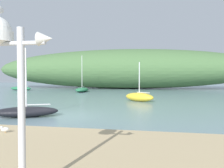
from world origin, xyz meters
name	(u,v)px	position (x,y,z in m)	size (l,w,h in m)	color
ground_plane	(59,116)	(0.00, 0.00, 0.00)	(120.00, 120.00, 0.00)	gray
distant_hill	(123,69)	(-1.25, 29.51, 3.32)	(46.03, 10.17, 6.65)	#476B3D
mast_structure	(4,48)	(2.86, -8.77, 2.64)	(1.25, 0.53, 2.96)	silver
sailboat_far_left	(139,97)	(3.49, 8.68, 0.38)	(2.95, 2.40, 3.34)	gold
sailboat_centre_water	(82,90)	(-5.24, 19.65, 0.31)	(2.05, 4.31, 4.88)	#287A4C
sailboat_by_sandbar	(26,111)	(-1.63, -0.52, 0.29)	(3.48, 2.53, 3.64)	black
sailboat_outer_mooring	(21,88)	(-15.20, 20.97, 0.31)	(4.08, 2.32, 4.50)	#287A4C
seagull_near_waterline	(5,129)	(0.05, -4.79, 0.34)	(0.33, 0.26, 0.25)	orange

